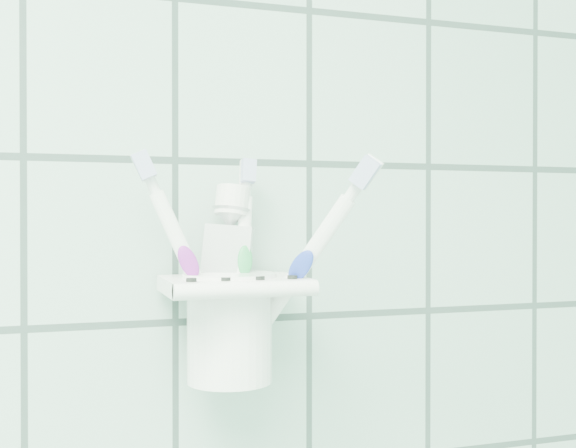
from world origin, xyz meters
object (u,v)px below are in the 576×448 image
at_px(toothbrush_blue, 239,262).
at_px(toothbrush_orange, 234,240).
at_px(holder_bracket, 233,287).
at_px(cup, 230,322).
at_px(toothbrush_pink, 239,253).
at_px(toothpaste_tube, 215,263).

xyz_separation_m(toothbrush_blue, toothbrush_orange, (0.00, 0.03, 0.02)).
relative_size(holder_bracket, cup, 1.26).
bearing_deg(toothbrush_orange, toothbrush_pink, -62.77).
height_order(toothbrush_pink, toothbrush_orange, toothbrush_orange).
height_order(toothbrush_orange, toothpaste_tube, toothbrush_orange).
bearing_deg(holder_bracket, cup, 121.37).
relative_size(cup, toothbrush_pink, 0.47).
xyz_separation_m(toothbrush_blue, toothpaste_tube, (-0.02, 0.02, -0.00)).
xyz_separation_m(holder_bracket, toothbrush_pink, (0.00, -0.01, 0.03)).
distance_m(cup, toothbrush_pink, 0.06).
height_order(holder_bracket, toothbrush_pink, toothbrush_pink).
relative_size(toothbrush_orange, toothpaste_tube, 1.26).
bearing_deg(toothbrush_blue, toothbrush_orange, 82.91).
height_order(cup, toothbrush_blue, toothbrush_blue).
distance_m(holder_bracket, cup, 0.03).
distance_m(holder_bracket, toothbrush_pink, 0.03).
relative_size(toothbrush_pink, toothbrush_blue, 1.06).
distance_m(toothbrush_pink, toothbrush_orange, 0.03).
bearing_deg(toothbrush_orange, toothpaste_tube, -115.41).
distance_m(cup, toothpaste_tube, 0.05).
bearing_deg(cup, toothbrush_blue, -73.24).
distance_m(toothbrush_blue, toothpaste_tube, 0.02).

